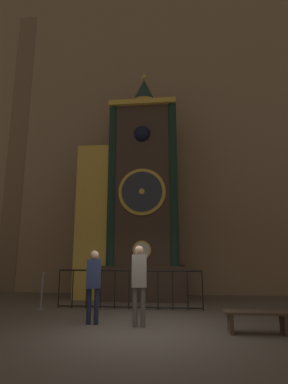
{
  "coord_description": "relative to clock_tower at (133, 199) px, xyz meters",
  "views": [
    {
      "loc": [
        0.77,
        -6.76,
        1.62
      ],
      "look_at": [
        -0.41,
        4.61,
        3.98
      ],
      "focal_mm": 28.0,
      "sensor_mm": 36.0,
      "label": 1
    }
  ],
  "objects": [
    {
      "name": "cathedral_back_wall",
      "position": [
        0.74,
        1.55,
        3.92
      ],
      "size": [
        24.0,
        0.32,
        15.22
      ],
      "color": "#997A5B",
      "rests_on": "ground_plane"
    },
    {
      "name": "railing_fence",
      "position": [
        0.18,
        -2.05,
        -3.06
      ],
      "size": [
        4.4,
        0.05,
        1.14
      ],
      "color": "black",
      "rests_on": "ground_plane"
    },
    {
      "name": "stanchion_post",
      "position": [
        -2.42,
        -2.33,
        -3.34
      ],
      "size": [
        0.28,
        0.28,
        1.05
      ],
      "color": "gray",
      "rests_on": "ground_plane"
    },
    {
      "name": "visitor_near",
      "position": [
        -0.37,
        -4.06,
        -2.66
      ],
      "size": [
        0.38,
        0.29,
        1.69
      ],
      "rotation": [
        0.0,
        0.0,
        0.22
      ],
      "color": "#1B213A",
      "rests_on": "ground_plane"
    },
    {
      "name": "ground_plane",
      "position": [
        0.83,
        -4.58,
        -3.68
      ],
      "size": [
        28.0,
        28.0,
        0.0
      ],
      "primitive_type": "plane",
      "color": "brown"
    },
    {
      "name": "clock_tower",
      "position": [
        0.0,
        0.0,
        0.0
      ],
      "size": [
        4.05,
        1.78,
        9.05
      ],
      "color": "#423328",
      "rests_on": "ground_plane"
    },
    {
      "name": "visitor_far",
      "position": [
        0.74,
        -4.21,
        -2.59
      ],
      "size": [
        0.37,
        0.26,
        1.8
      ],
      "rotation": [
        0.0,
        0.0,
        0.14
      ],
      "color": "#58554F",
      "rests_on": "ground_plane"
    },
    {
      "name": "visitor_bench",
      "position": [
        3.24,
        -4.54,
        -3.36
      ],
      "size": [
        1.35,
        0.4,
        0.44
      ],
      "color": "brown",
      "rests_on": "ground_plane"
    }
  ]
}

